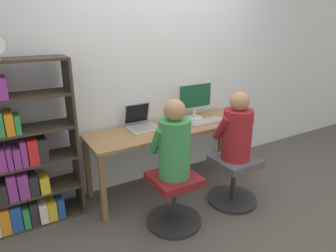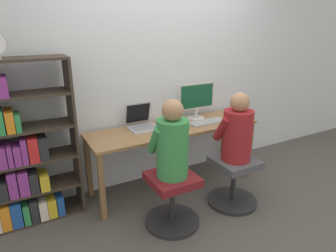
# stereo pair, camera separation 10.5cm
# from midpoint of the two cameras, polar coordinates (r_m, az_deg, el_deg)

# --- Properties ---
(ground_plane) EXTENTS (14.00, 14.00, 0.00)m
(ground_plane) POSITION_cam_midpoint_polar(r_m,az_deg,el_deg) (3.37, 2.59, -13.08)
(ground_plane) COLOR #4C4742
(wall_back) EXTENTS (10.00, 0.05, 2.60)m
(wall_back) POSITION_cam_midpoint_polar(r_m,az_deg,el_deg) (3.42, -2.91, 10.81)
(wall_back) COLOR silver
(wall_back) RESTS_ON ground_plane
(desk) EXTENTS (1.90, 0.56, 0.72)m
(desk) POSITION_cam_midpoint_polar(r_m,az_deg,el_deg) (3.30, 0.09, -1.42)
(desk) COLOR olive
(desk) RESTS_ON ground_plane
(desktop_monitor) EXTENTS (0.48, 0.20, 0.43)m
(desktop_monitor) POSITION_cam_midpoint_polar(r_m,az_deg,el_deg) (3.50, 4.28, 5.02)
(desktop_monitor) COLOR beige
(desktop_monitor) RESTS_ON desk
(laptop) EXTENTS (0.30, 0.32, 0.26)m
(laptop) POSITION_cam_midpoint_polar(r_m,az_deg,el_deg) (3.22, -6.04, 0.49)
(laptop) COLOR #B7B7BC
(laptop) RESTS_ON desk
(keyboard) EXTENTS (0.42, 0.16, 0.03)m
(keyboard) POSITION_cam_midpoint_polar(r_m,az_deg,el_deg) (3.42, 6.36, 0.84)
(keyboard) COLOR #B2B2B7
(keyboard) RESTS_ON desk
(computer_mouse_by_keyboard) EXTENTS (0.07, 0.10, 0.03)m
(computer_mouse_by_keyboard) POSITION_cam_midpoint_polar(r_m,az_deg,el_deg) (3.24, 2.48, -0.05)
(computer_mouse_by_keyboard) COLOR #99999E
(computer_mouse_by_keyboard) RESTS_ON desk
(office_chair_left) EXTENTS (0.51, 0.51, 0.50)m
(office_chair_left) POSITION_cam_midpoint_polar(r_m,az_deg,el_deg) (3.20, 11.44, -9.83)
(office_chair_left) COLOR #262628
(office_chair_left) RESTS_ON ground_plane
(office_chair_right) EXTENTS (0.51, 0.51, 0.50)m
(office_chair_right) POSITION_cam_midpoint_polar(r_m,az_deg,el_deg) (2.83, 0.07, -13.60)
(office_chair_right) COLOR #262628
(office_chair_right) RESTS_ON ground_plane
(person_at_monitor) EXTENTS (0.35, 0.32, 0.68)m
(person_at_monitor) POSITION_cam_midpoint_polar(r_m,az_deg,el_deg) (2.99, 12.04, -0.76)
(person_at_monitor) COLOR maroon
(person_at_monitor) RESTS_ON office_chair_left
(person_at_laptop) EXTENTS (0.34, 0.32, 0.70)m
(person_at_laptop) POSITION_cam_midpoint_polar(r_m,az_deg,el_deg) (2.58, 0.02, -3.29)
(person_at_laptop) COLOR #388C47
(person_at_laptop) RESTS_ON office_chair_right
(bookshelf) EXTENTS (0.83, 0.31, 1.52)m
(bookshelf) POSITION_cam_midpoint_polar(r_m,az_deg,el_deg) (2.95, -27.55, -5.30)
(bookshelf) COLOR #382D23
(bookshelf) RESTS_ON ground_plane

